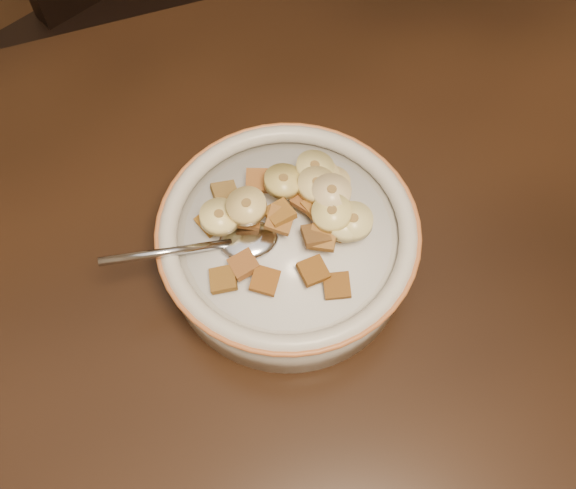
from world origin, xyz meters
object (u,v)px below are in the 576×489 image
object	(u,v)px
table	(273,407)
cereal_bowl	(288,248)
spoon	(249,240)
chair	(193,29)

from	to	relation	value
table	cereal_bowl	distance (m)	0.13
table	cereal_bowl	xyz separation A→B (m)	(0.06, 0.11, 0.04)
cereal_bowl	spoon	size ratio (longest dim) A/B	4.17
spoon	cereal_bowl	bearing A→B (deg)	90.00
cereal_bowl	table	bearing A→B (deg)	-116.83
chair	spoon	distance (m)	0.60
spoon	table	bearing A→B (deg)	-5.25
table	cereal_bowl	bearing A→B (deg)	65.08
table	spoon	distance (m)	0.14
spoon	chair	bearing A→B (deg)	177.73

